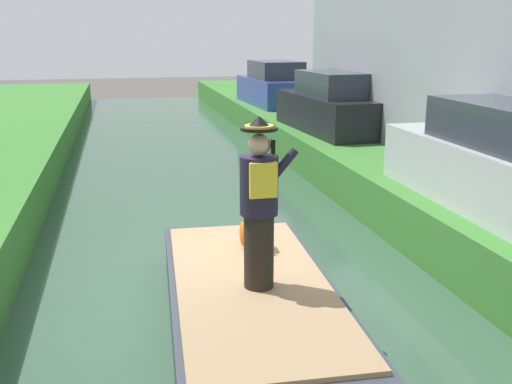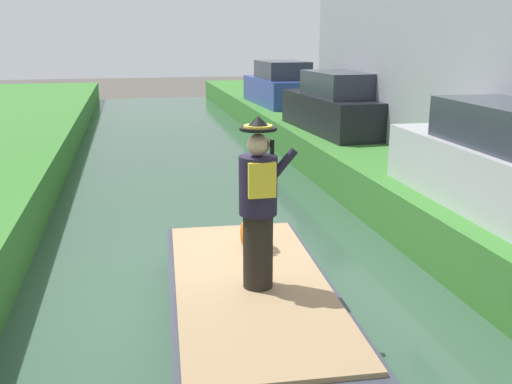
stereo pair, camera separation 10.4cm
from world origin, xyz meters
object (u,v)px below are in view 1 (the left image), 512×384
at_px(parked_car_dark, 334,106).
at_px(boat, 252,306).
at_px(parked_car_blue, 274,86).
at_px(parked_car_silver, 501,161).
at_px(parrot_plush, 254,230).
at_px(person_pirate, 259,204).

bearing_deg(parked_car_dark, boat, -116.19).
relative_size(parked_car_dark, parked_car_blue, 1.01).
height_order(parked_car_silver, parked_car_blue, same).
distance_m(boat, parrot_plush, 1.16).
distance_m(parrot_plush, parked_car_blue, 13.60).
relative_size(person_pirate, parked_car_blue, 0.45).
bearing_deg(boat, parked_car_silver, 18.82).
xyz_separation_m(person_pirate, parked_car_dark, (3.95, 8.28, -0.06)).
bearing_deg(boat, person_pirate, -70.64).
height_order(person_pirate, parked_car_dark, person_pirate).
bearing_deg(parrot_plush, boat, -104.27).
bearing_deg(person_pirate, parked_car_blue, 78.46).
distance_m(parrot_plush, parked_car_dark, 8.09).
bearing_deg(parked_car_silver, parrot_plush, -174.22).
bearing_deg(person_pirate, parrot_plush, 84.05).
bearing_deg(parked_car_dark, parked_car_blue, 90.00).
distance_m(boat, parked_car_silver, 4.38).
bearing_deg(parked_car_blue, parked_car_dark, -90.00).
relative_size(parrot_plush, parked_car_silver, 0.14).
bearing_deg(parked_car_dark, parked_car_silver, -90.00).
bearing_deg(parrot_plush, parked_car_blue, 73.99).
relative_size(boat, parked_car_silver, 1.07).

